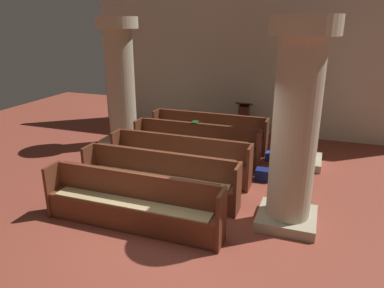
{
  "coord_description": "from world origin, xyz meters",
  "views": [
    {
      "loc": [
        2.18,
        -4.98,
        3.38
      ],
      "look_at": [
        -0.42,
        2.24,
        0.75
      ],
      "focal_mm": 34.09,
      "sensor_mm": 36.0,
      "label": 1
    }
  ],
  "objects_px": {
    "pillar_aisle_rear": "(296,124)",
    "pew_row_0": "(209,130)",
    "hymn_book": "(195,122)",
    "kneeler_box_navy": "(264,175)",
    "pillar_aisle_side": "(307,91)",
    "kneeler_box_blue": "(274,157)",
    "lectern": "(243,122)",
    "pew_row_3": "(159,176)",
    "pew_row_2": "(180,157)",
    "pew_row_4": "(131,201)",
    "pew_row_1": "(196,142)",
    "pillar_far_side": "(121,81)"
  },
  "relations": [
    {
      "from": "pew_row_1",
      "to": "pew_row_2",
      "type": "distance_m",
      "value": 1.09
    },
    {
      "from": "pew_row_4",
      "to": "pillar_far_side",
      "type": "relative_size",
      "value": 0.92
    },
    {
      "from": "hymn_book",
      "to": "pillar_aisle_side",
      "type": "bearing_deg",
      "value": 11.87
    },
    {
      "from": "pew_row_3",
      "to": "lectern",
      "type": "relative_size",
      "value": 2.94
    },
    {
      "from": "pew_row_0",
      "to": "lectern",
      "type": "distance_m",
      "value": 1.5
    },
    {
      "from": "pew_row_3",
      "to": "pillar_aisle_rear",
      "type": "bearing_deg",
      "value": -1.07
    },
    {
      "from": "pew_row_2",
      "to": "pew_row_4",
      "type": "xyz_separation_m",
      "value": [
        0.0,
        -2.18,
        0.0
      ]
    },
    {
      "from": "pew_row_1",
      "to": "kneeler_box_navy",
      "type": "xyz_separation_m",
      "value": [
        1.79,
        -0.56,
        -0.37
      ]
    },
    {
      "from": "pillar_aisle_rear",
      "to": "kneeler_box_navy",
      "type": "bearing_deg",
      "value": 111.97
    },
    {
      "from": "pew_row_0",
      "to": "pew_row_2",
      "type": "distance_m",
      "value": 2.18
    },
    {
      "from": "lectern",
      "to": "pew_row_0",
      "type": "bearing_deg",
      "value": -116.48
    },
    {
      "from": "pew_row_2",
      "to": "pillar_aisle_side",
      "type": "height_order",
      "value": "pillar_aisle_side"
    },
    {
      "from": "pew_row_1",
      "to": "pillar_aisle_side",
      "type": "xyz_separation_m",
      "value": [
        2.46,
        0.72,
        1.3
      ]
    },
    {
      "from": "pillar_aisle_rear",
      "to": "lectern",
      "type": "bearing_deg",
      "value": 111.07
    },
    {
      "from": "pew_row_0",
      "to": "pew_row_4",
      "type": "xyz_separation_m",
      "value": [
        0.0,
        -4.36,
        0.0
      ]
    },
    {
      "from": "pew_row_3",
      "to": "hymn_book",
      "type": "distance_m",
      "value": 2.41
    },
    {
      "from": "pew_row_0",
      "to": "kneeler_box_blue",
      "type": "distance_m",
      "value": 1.93
    },
    {
      "from": "pillar_far_side",
      "to": "kneeler_box_navy",
      "type": "bearing_deg",
      "value": -16.05
    },
    {
      "from": "pew_row_2",
      "to": "hymn_book",
      "type": "bearing_deg",
      "value": 94.15
    },
    {
      "from": "pew_row_2",
      "to": "pew_row_3",
      "type": "relative_size",
      "value": 1.0
    },
    {
      "from": "lectern",
      "to": "kneeler_box_navy",
      "type": "bearing_deg",
      "value": -69.44
    },
    {
      "from": "pillar_aisle_rear",
      "to": "hymn_book",
      "type": "distance_m",
      "value": 3.61
    },
    {
      "from": "pew_row_0",
      "to": "hymn_book",
      "type": "relative_size",
      "value": 15.44
    },
    {
      "from": "pew_row_1",
      "to": "pillar_aisle_side",
      "type": "distance_m",
      "value": 2.87
    },
    {
      "from": "pew_row_2",
      "to": "kneeler_box_navy",
      "type": "distance_m",
      "value": 1.9
    },
    {
      "from": "kneeler_box_blue",
      "to": "hymn_book",
      "type": "bearing_deg",
      "value": -165.17
    },
    {
      "from": "pew_row_4",
      "to": "kneeler_box_blue",
      "type": "bearing_deg",
      "value": 65.02
    },
    {
      "from": "lectern",
      "to": "kneeler_box_navy",
      "type": "height_order",
      "value": "lectern"
    },
    {
      "from": "pillar_aisle_rear",
      "to": "hymn_book",
      "type": "bearing_deg",
      "value": 136.61
    },
    {
      "from": "pew_row_2",
      "to": "kneeler_box_blue",
      "type": "bearing_deg",
      "value": 44.09
    },
    {
      "from": "pew_row_3",
      "to": "kneeler_box_blue",
      "type": "relative_size",
      "value": 7.38
    },
    {
      "from": "pillar_aisle_side",
      "to": "kneeler_box_blue",
      "type": "xyz_separation_m",
      "value": [
        -0.61,
        -0.02,
        -1.69
      ]
    },
    {
      "from": "lectern",
      "to": "pew_row_2",
      "type": "bearing_deg",
      "value": -100.74
    },
    {
      "from": "pillar_aisle_side",
      "to": "kneeler_box_navy",
      "type": "height_order",
      "value": "pillar_aisle_side"
    },
    {
      "from": "pew_row_3",
      "to": "pillar_far_side",
      "type": "xyz_separation_m",
      "value": [
        -2.41,
        2.83,
        1.3
      ]
    },
    {
      "from": "pew_row_0",
      "to": "pew_row_2",
      "type": "bearing_deg",
      "value": -90.0
    },
    {
      "from": "pillar_aisle_rear",
      "to": "kneeler_box_blue",
      "type": "relative_size",
      "value": 8.01
    },
    {
      "from": "pew_row_4",
      "to": "pillar_aisle_rear",
      "type": "height_order",
      "value": "pillar_aisle_rear"
    },
    {
      "from": "pew_row_0",
      "to": "lectern",
      "type": "bearing_deg",
      "value": 63.52
    },
    {
      "from": "pew_row_4",
      "to": "lectern",
      "type": "bearing_deg",
      "value": 83.32
    },
    {
      "from": "pillar_aisle_rear",
      "to": "pew_row_0",
      "type": "bearing_deg",
      "value": 126.59
    },
    {
      "from": "pew_row_3",
      "to": "pillar_aisle_rear",
      "type": "xyz_separation_m",
      "value": [
        2.46,
        -0.05,
        1.3
      ]
    },
    {
      "from": "pew_row_2",
      "to": "pew_row_3",
      "type": "xyz_separation_m",
      "value": [
        0.0,
        -1.09,
        0.0
      ]
    },
    {
      "from": "pew_row_4",
      "to": "pillar_aisle_side",
      "type": "height_order",
      "value": "pillar_aisle_side"
    },
    {
      "from": "pew_row_1",
      "to": "pew_row_2",
      "type": "bearing_deg",
      "value": -90.0
    },
    {
      "from": "pew_row_0",
      "to": "pew_row_1",
      "type": "relative_size",
      "value": 1.0
    },
    {
      "from": "pew_row_0",
      "to": "pew_row_1",
      "type": "distance_m",
      "value": 1.09
    },
    {
      "from": "pew_row_1",
      "to": "pew_row_4",
      "type": "xyz_separation_m",
      "value": [
        0.0,
        -3.27,
        0.0
      ]
    },
    {
      "from": "pillar_aisle_rear",
      "to": "kneeler_box_navy",
      "type": "distance_m",
      "value": 2.45
    },
    {
      "from": "pillar_aisle_rear",
      "to": "hymn_book",
      "type": "xyz_separation_m",
      "value": [
        -2.55,
        2.41,
        -0.84
      ]
    }
  ]
}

